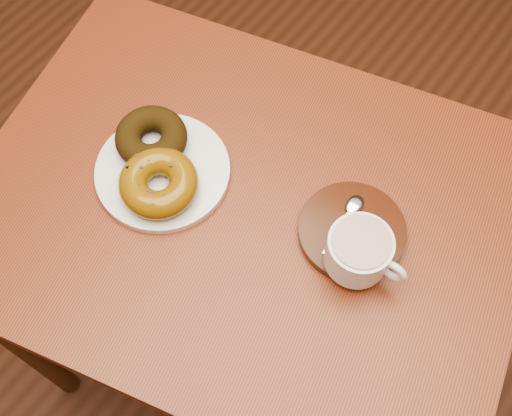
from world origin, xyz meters
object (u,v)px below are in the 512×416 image
Objects in this scene: saucer at (352,231)px; coffee_cup at (360,251)px; cafe_table at (247,241)px; donut_plate at (163,171)px.

coffee_cup is (0.03, -0.04, 0.04)m from saucer.
cafe_table is 0.21m from saucer.
coffee_cup is at bearing -50.59° from saucer.
donut_plate is 0.33m from coffee_cup.
donut_plate is 0.30m from saucer.
saucer is (0.15, 0.06, 0.13)m from cafe_table.
donut_plate is 1.72× the size of coffee_cup.
cafe_table is at bearing 12.60° from donut_plate.
donut_plate is at bearing -162.76° from saucer.
saucer reaches higher than cafe_table.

